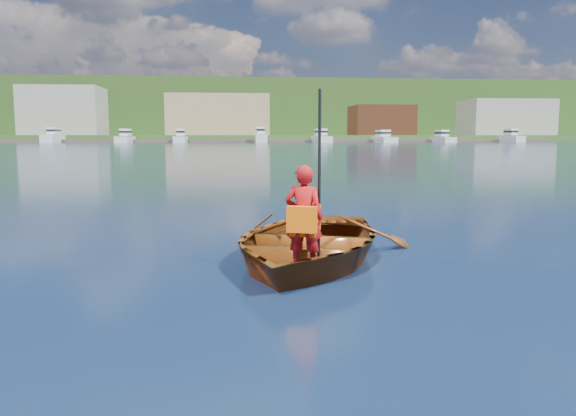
# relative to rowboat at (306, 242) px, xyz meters

# --- Properties ---
(ground) EXTENTS (600.00, 600.00, 0.00)m
(ground) POSITION_rel_rowboat_xyz_m (-1.09, -0.20, -0.24)
(ground) COLOR #142341
(ground) RESTS_ON ground
(rowboat) EXTENTS (3.76, 4.45, 0.79)m
(rowboat) POSITION_rel_rowboat_xyz_m (0.00, 0.00, 0.00)
(rowboat) COLOR brown
(rowboat) RESTS_ON ground
(child_paddler) EXTENTS (0.51, 0.42, 2.07)m
(child_paddler) POSITION_rel_rowboat_xyz_m (-0.14, -0.90, 0.47)
(child_paddler) COLOR red
(child_paddler) RESTS_ON ground
(shoreline) EXTENTS (400.00, 140.00, 22.00)m
(shoreline) POSITION_rel_rowboat_xyz_m (-1.09, 236.41, 10.08)
(shoreline) COLOR #365B27
(shoreline) RESTS_ON ground
(dock) EXTENTS (160.05, 7.68, 0.80)m
(dock) POSITION_rel_rowboat_xyz_m (9.98, 147.80, 0.16)
(dock) COLOR brown
(dock) RESTS_ON ground
(waterfront_buildings) EXTENTS (202.00, 16.00, 14.00)m
(waterfront_buildings) POSITION_rel_rowboat_xyz_m (-8.83, 164.80, 7.50)
(waterfront_buildings) COLOR brown
(waterfront_buildings) RESTS_ON ground
(marina_yachts) EXTENTS (146.40, 13.97, 4.39)m
(marina_yachts) POSITION_rel_rowboat_xyz_m (5.20, 143.14, 1.09)
(marina_yachts) COLOR silver
(marina_yachts) RESTS_ON ground
(hillside_trees) EXTENTS (311.58, 82.50, 26.50)m
(hillside_trees) POSITION_rel_rowboat_xyz_m (26.38, 245.30, 19.15)
(hillside_trees) COLOR #382314
(hillside_trees) RESTS_ON ground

